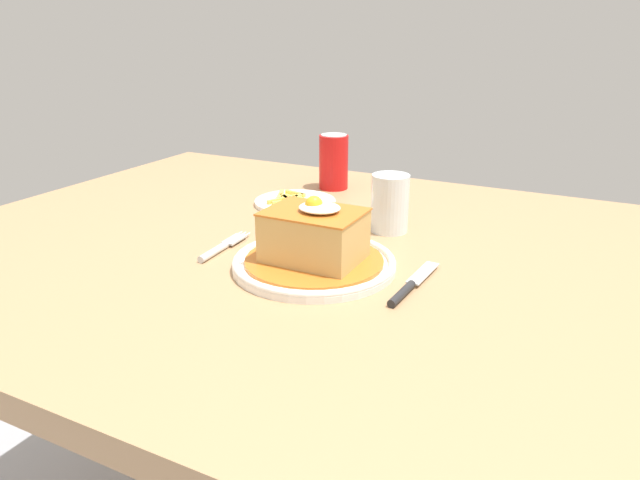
# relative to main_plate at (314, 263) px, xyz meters

# --- Properties ---
(dining_table) EXTENTS (1.44, 1.04, 0.76)m
(dining_table) POSITION_rel_main_plate_xyz_m (-0.01, 0.09, -0.10)
(dining_table) COLOR #A87F56
(dining_table) RESTS_ON ground_plane
(main_plate) EXTENTS (0.25, 0.25, 0.02)m
(main_plate) POSITION_rel_main_plate_xyz_m (0.00, 0.00, 0.00)
(main_plate) COLOR white
(main_plate) RESTS_ON dining_table
(sandwich_meal) EXTENTS (0.22, 0.22, 0.11)m
(sandwich_meal) POSITION_rel_main_plate_xyz_m (0.00, 0.00, 0.04)
(sandwich_meal) COLOR #C66B23
(sandwich_meal) RESTS_ON main_plate
(fork) EXTENTS (0.02, 0.14, 0.01)m
(fork) POSITION_rel_main_plate_xyz_m (-0.17, -0.01, -0.00)
(fork) COLOR silver
(fork) RESTS_ON dining_table
(knife) EXTENTS (0.02, 0.17, 0.01)m
(knife) POSITION_rel_main_plate_xyz_m (0.16, -0.01, -0.00)
(knife) COLOR #262628
(knife) RESTS_ON dining_table
(soda_can) EXTENTS (0.07, 0.07, 0.12)m
(soda_can) POSITION_rel_main_plate_xyz_m (-0.18, 0.44, 0.05)
(soda_can) COLOR red
(soda_can) RESTS_ON dining_table
(drinking_glass) EXTENTS (0.07, 0.07, 0.10)m
(drinking_glass) POSITION_rel_main_plate_xyz_m (0.04, 0.22, 0.04)
(drinking_glass) COLOR silver
(drinking_glass) RESTS_ON dining_table
(side_plate_fries) EXTENTS (0.17, 0.17, 0.02)m
(side_plate_fries) POSITION_rel_main_plate_xyz_m (-0.19, 0.28, -0.00)
(side_plate_fries) COLOR white
(side_plate_fries) RESTS_ON dining_table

